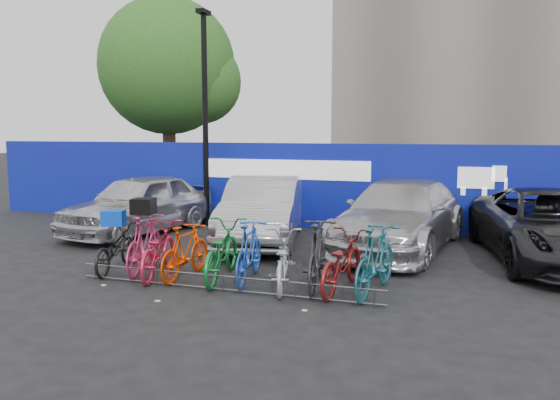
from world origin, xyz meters
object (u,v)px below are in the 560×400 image
at_px(lamppost, 205,112).
at_px(bike_3, 186,251).
at_px(bike_2, 158,250).
at_px(bike_9, 375,260).
at_px(bike_rack, 223,283).
at_px(bike_0, 115,248).
at_px(tree, 173,70).
at_px(bike_8, 341,262).
at_px(car_0, 139,204).
at_px(car_3, 553,227).
at_px(bike_6, 282,261).
at_px(car_2, 400,215).
at_px(car_1, 263,210).
at_px(bike_1, 145,243).
at_px(bike_4, 221,251).
at_px(bike_7, 317,255).
at_px(bike_5, 249,252).

relative_size(lamppost, bike_3, 3.58).
bearing_deg(bike_2, bike_9, 168.57).
height_order(bike_rack, bike_0, bike_0).
height_order(tree, bike_8, tree).
relative_size(car_0, car_3, 0.86).
relative_size(bike_rack, bike_6, 2.99).
bearing_deg(car_2, bike_3, -122.86).
bearing_deg(bike_3, car_1, -90.86).
bearing_deg(bike_rack, bike_1, 159.30).
xyz_separation_m(tree, car_2, (9.29, -6.15, -4.27)).
bearing_deg(bike_4, tree, -66.10).
bearing_deg(bike_0, bike_7, 170.34).
xyz_separation_m(bike_0, bike_2, (1.01, -0.08, 0.05)).
xyz_separation_m(lamppost, car_1, (2.40, -1.76, -2.47)).
bearing_deg(car_0, bike_0, -53.84).
relative_size(bike_rack, bike_3, 3.28).
relative_size(bike_5, bike_8, 0.95).
distance_m(bike_rack, bike_3, 1.25).
height_order(bike_0, bike_6, bike_6).
height_order(car_0, bike_5, car_0).
distance_m(bike_2, bike_3, 0.56).
distance_m(tree, bike_4, 12.68).
bearing_deg(car_0, tree, 120.97).
distance_m(lamppost, bike_rack, 7.48).
bearing_deg(car_1, bike_rack, -91.79).
bearing_deg(bike_5, car_1, -81.69).
relative_size(bike_7, bike_8, 1.02).
bearing_deg(bike_2, car_3, -167.02).
bearing_deg(car_2, bike_9, -80.65).
height_order(bike_3, bike_4, bike_4).
relative_size(bike_3, bike_8, 0.87).
relative_size(lamppost, car_1, 1.25).
bearing_deg(car_3, tree, 142.47).
bearing_deg(bike_8, bike_1, 6.37).
bearing_deg(car_2, bike_2, -126.70).
bearing_deg(car_1, bike_2, -114.65).
bearing_deg(bike_6, lamppost, -67.56).
height_order(car_0, car_3, car_0).
height_order(car_1, bike_2, car_1).
xyz_separation_m(bike_rack, bike_0, (-2.60, 0.64, 0.29)).
xyz_separation_m(bike_0, bike_3, (1.57, -0.03, 0.06)).
xyz_separation_m(bike_4, bike_5, (0.55, 0.02, 0.01)).
relative_size(bike_4, bike_5, 1.12).
bearing_deg(car_1, lamppost, 131.11).
height_order(bike_rack, bike_5, bike_5).
height_order(bike_1, bike_2, bike_1).
bearing_deg(tree, bike_7, -50.23).
bearing_deg(lamppost, bike_4, -61.69).
xyz_separation_m(car_0, bike_8, (6.29, -3.58, -0.29)).
bearing_deg(bike_6, bike_rack, 17.29).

